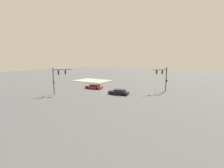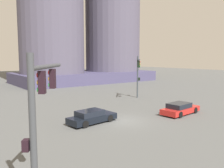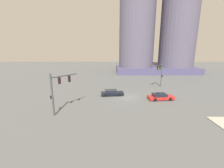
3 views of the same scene
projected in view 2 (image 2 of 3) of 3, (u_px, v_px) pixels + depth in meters
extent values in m
plane|color=#535555|center=(122.00, 121.00, 22.37)|extent=(190.20, 190.20, 0.00)
cylinder|color=#3F4246|center=(33.00, 136.00, 8.72)|extent=(0.26, 0.26, 6.11)
cylinder|color=#3F4246|center=(48.00, 66.00, 10.64)|extent=(2.82, 3.64, 0.19)
cube|color=black|center=(42.00, 82.00, 9.80)|extent=(0.40, 0.41, 0.95)
cylinder|color=red|center=(38.00, 75.00, 9.77)|extent=(0.17, 0.20, 0.20)
cylinder|color=orange|center=(38.00, 82.00, 9.81)|extent=(0.17, 0.20, 0.20)
cylinder|color=green|center=(38.00, 90.00, 9.84)|extent=(0.17, 0.20, 0.20)
cube|color=black|center=(53.00, 79.00, 11.51)|extent=(0.40, 0.41, 0.95)
cylinder|color=red|center=(49.00, 73.00, 11.47)|extent=(0.17, 0.20, 0.20)
cylinder|color=orange|center=(49.00, 79.00, 11.51)|extent=(0.17, 0.20, 0.20)
cylinder|color=green|center=(50.00, 85.00, 11.54)|extent=(0.17, 0.20, 0.20)
cube|color=black|center=(26.00, 145.00, 8.77)|extent=(0.37, 0.38, 0.44)
cylinder|color=#394048|center=(138.00, 77.00, 34.99)|extent=(0.21, 0.21, 6.14)
cylinder|color=#394048|center=(139.00, 60.00, 32.68)|extent=(2.71, 3.23, 0.16)
cube|color=black|center=(138.00, 64.00, 33.61)|extent=(0.40, 0.41, 0.95)
cylinder|color=red|center=(139.00, 62.00, 33.57)|extent=(0.17, 0.19, 0.20)
cylinder|color=orange|center=(139.00, 64.00, 33.60)|extent=(0.17, 0.19, 0.20)
cylinder|color=green|center=(139.00, 66.00, 33.64)|extent=(0.17, 0.19, 0.20)
cube|color=black|center=(139.00, 64.00, 32.13)|extent=(0.40, 0.41, 0.95)
cylinder|color=red|center=(140.00, 62.00, 32.09)|extent=(0.17, 0.19, 0.20)
cylinder|color=orange|center=(140.00, 64.00, 32.12)|extent=(0.17, 0.19, 0.20)
cylinder|color=green|center=(140.00, 66.00, 32.15)|extent=(0.17, 0.19, 0.20)
cube|color=black|center=(139.00, 79.00, 35.01)|extent=(0.38, 0.38, 0.44)
cube|color=#464165|center=(85.00, 77.00, 58.70)|extent=(33.02, 16.18, 2.42)
cube|color=black|center=(92.00, 118.00, 21.58)|extent=(4.80, 2.27, 0.55)
cube|color=black|center=(90.00, 113.00, 21.33)|extent=(2.57, 1.80, 0.50)
cylinder|color=black|center=(99.00, 115.00, 23.16)|extent=(0.66, 0.29, 0.64)
cylinder|color=black|center=(110.00, 118.00, 21.99)|extent=(0.66, 0.29, 0.64)
cylinder|color=black|center=(74.00, 121.00, 21.20)|extent=(0.66, 0.29, 0.64)
cylinder|color=black|center=(85.00, 124.00, 20.03)|extent=(0.66, 0.29, 0.64)
cube|color=red|center=(180.00, 110.00, 24.99)|extent=(4.95, 2.37, 0.55)
cube|color=black|center=(179.00, 105.00, 24.74)|extent=(2.64, 1.90, 0.50)
cylinder|color=black|center=(181.00, 108.00, 26.64)|extent=(0.66, 0.29, 0.64)
cylinder|color=black|center=(195.00, 110.00, 25.36)|extent=(0.66, 0.29, 0.64)
cylinder|color=black|center=(165.00, 112.00, 24.65)|extent=(0.66, 0.29, 0.64)
cylinder|color=black|center=(180.00, 115.00, 23.37)|extent=(0.66, 0.29, 0.64)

